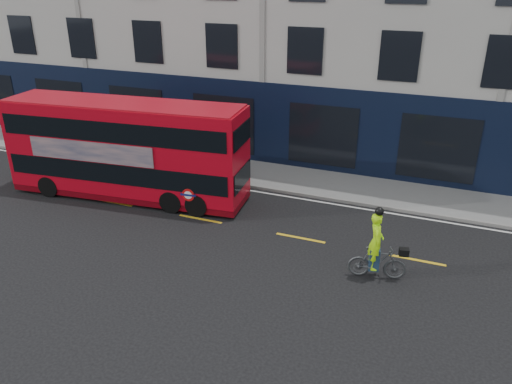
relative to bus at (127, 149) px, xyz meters
The scene contains 7 objects.
ground 4.86m from the bus, 32.79° to the right, with size 120.00×120.00×0.00m, color black.
pavement 5.88m from the bus, 47.97° to the left, with size 60.00×3.00×0.12m, color gray.
kerb 4.95m from the bus, 35.17° to the left, with size 60.00×0.12×0.13m, color gray.
road_edge_line 4.82m from the bus, 31.95° to the left, with size 58.00×0.10×0.01m, color silver.
lane_dashes 4.33m from the bus, 13.47° to the right, with size 58.00×0.12×0.01m, color gold, non-canonical shape.
bus is the anchor object (origin of this frame).
cyclist 10.90m from the bus, 12.80° to the right, with size 1.83×0.85×2.39m.
Camera 1 is at (8.29, -13.49, 8.69)m, focal length 35.00 mm.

